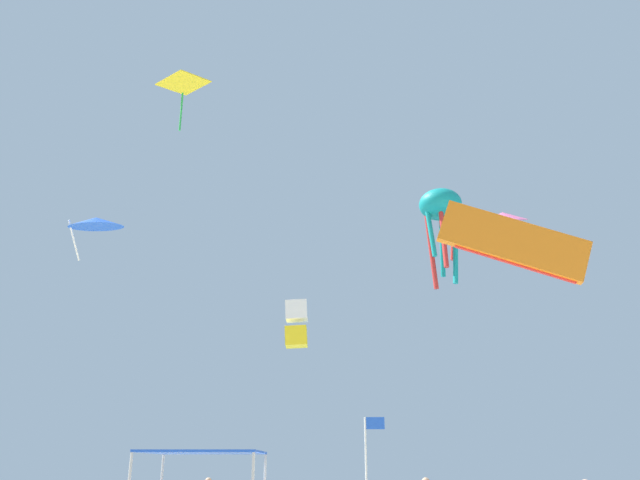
{
  "coord_description": "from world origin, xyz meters",
  "views": [
    {
      "loc": [
        0.85,
        -16.73,
        2.19
      ],
      "look_at": [
        0.63,
        7.07,
        10.67
      ],
      "focal_mm": 35.66,
      "sensor_mm": 36.0,
      "label": 1
    }
  ],
  "objects_px": {
    "kite_parafoil_orange": "(513,243)",
    "kite_octopus_teal": "(441,209)",
    "canopy_tent": "(205,456)",
    "kite_box_white": "(296,324)",
    "kite_delta_pink": "(503,217)",
    "banner_flag": "(368,467)",
    "kite_diamond_yellow": "(183,86)",
    "kite_delta_blue": "(96,222)"
  },
  "relations": [
    {
      "from": "kite_diamond_yellow",
      "to": "kite_octopus_teal",
      "type": "bearing_deg",
      "value": -87.92
    },
    {
      "from": "kite_delta_blue",
      "to": "kite_box_white",
      "type": "relative_size",
      "value": 1.39
    },
    {
      "from": "banner_flag",
      "to": "kite_box_white",
      "type": "bearing_deg",
      "value": 103.99
    },
    {
      "from": "kite_parafoil_orange",
      "to": "kite_diamond_yellow",
      "type": "xyz_separation_m",
      "value": [
        -13.96,
        -2.08,
        6.41
      ]
    },
    {
      "from": "canopy_tent",
      "to": "kite_octopus_teal",
      "type": "bearing_deg",
      "value": 66.15
    },
    {
      "from": "kite_parafoil_orange",
      "to": "kite_box_white",
      "type": "xyz_separation_m",
      "value": [
        -9.34,
        5.1,
        -2.37
      ]
    },
    {
      "from": "kite_delta_blue",
      "to": "kite_octopus_teal",
      "type": "xyz_separation_m",
      "value": [
        19.26,
        15.25,
        6.85
      ]
    },
    {
      "from": "canopy_tent",
      "to": "kite_parafoil_orange",
      "type": "xyz_separation_m",
      "value": [
        11.0,
        8.3,
        8.64
      ]
    },
    {
      "from": "kite_delta_blue",
      "to": "kite_box_white",
      "type": "height_order",
      "value": "kite_delta_blue"
    },
    {
      "from": "kite_delta_pink",
      "to": "banner_flag",
      "type": "bearing_deg",
      "value": -112.46
    },
    {
      "from": "kite_octopus_teal",
      "to": "kite_diamond_yellow",
      "type": "distance_m",
      "value": 24.69
    },
    {
      "from": "kite_parafoil_orange",
      "to": "kite_delta_pink",
      "type": "distance_m",
      "value": 10.32
    },
    {
      "from": "canopy_tent",
      "to": "kite_delta_blue",
      "type": "bearing_deg",
      "value": 125.55
    },
    {
      "from": "kite_diamond_yellow",
      "to": "kite_box_white",
      "type": "bearing_deg",
      "value": -84.54
    },
    {
      "from": "kite_octopus_teal",
      "to": "kite_delta_pink",
      "type": "relative_size",
      "value": 2.27
    },
    {
      "from": "kite_parafoil_orange",
      "to": "kite_octopus_teal",
      "type": "height_order",
      "value": "kite_octopus_teal"
    },
    {
      "from": "kite_delta_blue",
      "to": "kite_box_white",
      "type": "xyz_separation_m",
      "value": [
        9.4,
        2.58,
        -4.33
      ]
    },
    {
      "from": "kite_delta_blue",
      "to": "kite_delta_pink",
      "type": "height_order",
      "value": "kite_delta_pink"
    },
    {
      "from": "kite_delta_blue",
      "to": "kite_box_white",
      "type": "bearing_deg",
      "value": 30.03
    },
    {
      "from": "kite_parafoil_orange",
      "to": "kite_box_white",
      "type": "relative_size",
      "value": 2.85
    },
    {
      "from": "banner_flag",
      "to": "kite_box_white",
      "type": "height_order",
      "value": "kite_box_white"
    },
    {
      "from": "banner_flag",
      "to": "kite_parafoil_orange",
      "type": "xyz_separation_m",
      "value": [
        6.68,
        5.58,
        8.9
      ]
    },
    {
      "from": "kite_octopus_teal",
      "to": "kite_delta_blue",
      "type": "bearing_deg",
      "value": 15.22
    },
    {
      "from": "kite_box_white",
      "to": "canopy_tent",
      "type": "bearing_deg",
      "value": -6.94
    },
    {
      "from": "canopy_tent",
      "to": "kite_diamond_yellow",
      "type": "xyz_separation_m",
      "value": [
        -2.95,
        6.22,
        15.05
      ]
    },
    {
      "from": "canopy_tent",
      "to": "banner_flag",
      "type": "bearing_deg",
      "value": 32.15
    },
    {
      "from": "canopy_tent",
      "to": "kite_octopus_teal",
      "type": "distance_m",
      "value": 33.42
    },
    {
      "from": "kite_delta_pink",
      "to": "kite_parafoil_orange",
      "type": "bearing_deg",
      "value": -95.26
    },
    {
      "from": "kite_delta_blue",
      "to": "kite_delta_pink",
      "type": "relative_size",
      "value": 0.97
    },
    {
      "from": "canopy_tent",
      "to": "kite_box_white",
      "type": "height_order",
      "value": "kite_box_white"
    },
    {
      "from": "kite_octopus_teal",
      "to": "banner_flag",
      "type": "bearing_deg",
      "value": 49.71
    },
    {
      "from": "kite_box_white",
      "to": "kite_delta_pink",
      "type": "xyz_separation_m",
      "value": [
        11.68,
        3.78,
        7.07
      ]
    },
    {
      "from": "banner_flag",
      "to": "kite_parafoil_orange",
      "type": "relative_size",
      "value": 0.56
    },
    {
      "from": "kite_delta_blue",
      "to": "kite_diamond_yellow",
      "type": "distance_m",
      "value": 7.99
    },
    {
      "from": "kite_delta_pink",
      "to": "kite_octopus_teal",
      "type": "bearing_deg",
      "value": 111.0
    },
    {
      "from": "kite_box_white",
      "to": "kite_delta_pink",
      "type": "relative_size",
      "value": 0.69
    },
    {
      "from": "kite_delta_blue",
      "to": "kite_octopus_teal",
      "type": "bearing_deg",
      "value": 53.05
    },
    {
      "from": "canopy_tent",
      "to": "kite_parafoil_orange",
      "type": "distance_m",
      "value": 16.27
    },
    {
      "from": "kite_parafoil_orange",
      "to": "kite_octopus_teal",
      "type": "relative_size",
      "value": 0.87
    },
    {
      "from": "banner_flag",
      "to": "kite_delta_blue",
      "type": "xyz_separation_m",
      "value": [
        -12.06,
        8.1,
        10.86
      ]
    },
    {
      "from": "canopy_tent",
      "to": "kite_delta_blue",
      "type": "relative_size",
      "value": 1.0
    },
    {
      "from": "kite_delta_blue",
      "to": "kite_octopus_teal",
      "type": "relative_size",
      "value": 0.43
    }
  ]
}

